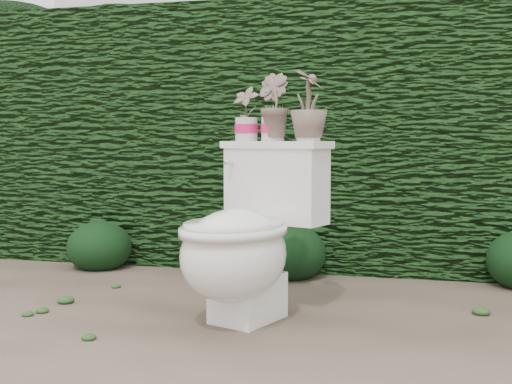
% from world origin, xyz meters
% --- Properties ---
extents(ground, '(60.00, 60.00, 0.00)m').
position_xyz_m(ground, '(0.00, 0.00, 0.00)').
color(ground, '#806B58').
rests_on(ground, ground).
extents(hedge, '(8.00, 1.00, 1.60)m').
position_xyz_m(hedge, '(0.00, 1.60, 0.80)').
color(hedge, '#214C19').
rests_on(hedge, ground).
extents(house_wall, '(8.00, 3.50, 4.00)m').
position_xyz_m(house_wall, '(0.60, 6.00, 2.00)').
color(house_wall, silver).
rests_on(house_wall, ground).
extents(toilet, '(0.67, 0.80, 0.78)m').
position_xyz_m(toilet, '(-0.05, 0.08, 0.36)').
color(toilet, white).
rests_on(toilet, ground).
extents(potted_plant_left, '(0.15, 0.12, 0.24)m').
position_xyz_m(potted_plant_left, '(-0.11, 0.36, 0.90)').
color(potted_plant_left, '#297B26').
rests_on(potted_plant_left, toilet).
extents(potted_plant_center, '(0.21, 0.21, 0.30)m').
position_xyz_m(potted_plant_center, '(0.03, 0.30, 0.93)').
color(potted_plant_center, '#297B26').
rests_on(potted_plant_center, toilet).
extents(potted_plant_right, '(0.17, 0.17, 0.30)m').
position_xyz_m(potted_plant_right, '(0.20, 0.24, 0.93)').
color(potted_plant_right, '#297B26').
rests_on(potted_plant_right, toilet).
extents(liriope_clump_1, '(0.39, 0.39, 0.31)m').
position_xyz_m(liriope_clump_1, '(-1.21, 1.00, 0.16)').
color(liriope_clump_1, '#113312').
rests_on(liriope_clump_1, ground).
extents(liriope_clump_2, '(0.42, 0.42, 0.34)m').
position_xyz_m(liriope_clump_2, '(-0.03, 1.01, 0.17)').
color(liriope_clump_2, '#113312').
rests_on(liriope_clump_2, ground).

